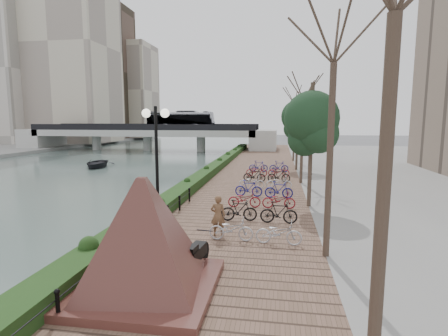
% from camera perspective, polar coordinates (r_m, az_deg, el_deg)
% --- Properties ---
extents(ground, '(220.00, 220.00, 0.00)m').
position_cam_1_polar(ground, '(12.74, -22.79, -16.38)').
color(ground, '#59595B').
rests_on(ground, ground).
extents(river_water, '(30.00, 130.00, 0.02)m').
position_cam_1_polar(river_water, '(41.13, -22.42, 0.20)').
color(river_water, '#4E615C').
rests_on(river_water, ground).
extents(promenade, '(8.00, 75.00, 0.50)m').
position_cam_1_polar(promenade, '(27.83, 3.97, -2.16)').
color(promenade, brown).
rests_on(promenade, ground).
extents(hedge, '(1.10, 56.00, 0.60)m').
position_cam_1_polar(hedge, '(30.65, -1.96, -0.17)').
color(hedge, '#1B3914').
rests_on(hedge, promenade).
extents(chain_fence, '(0.10, 14.10, 0.70)m').
position_cam_1_polar(chain_fence, '(13.48, -13.27, -10.72)').
color(chain_fence, black).
rests_on(chain_fence, promenade).
extents(granite_monument, '(5.94, 5.94, 3.11)m').
position_cam_1_polar(granite_monument, '(9.72, -13.04, -10.48)').
color(granite_monument, '#41241C').
rests_on(granite_monument, promenade).
extents(lamppost, '(1.02, 0.32, 5.08)m').
position_cam_1_polar(lamppost, '(12.90, -10.98, 3.49)').
color(lamppost, black).
rests_on(lamppost, promenade).
extents(motorcycle, '(0.77, 1.79, 1.08)m').
position_cam_1_polar(motorcycle, '(11.04, -4.51, -13.71)').
color(motorcycle, black).
rests_on(motorcycle, promenade).
extents(pedestrian, '(0.63, 0.45, 1.64)m').
position_cam_1_polar(pedestrian, '(14.02, -0.99, -7.77)').
color(pedestrian, brown).
rests_on(pedestrian, promenade).
extents(bicycle_parking, '(2.40, 19.89, 1.00)m').
position_cam_1_polar(bicycle_parking, '(22.12, 6.61, -2.91)').
color(bicycle_parking, silver).
rests_on(bicycle_parking, promenade).
extents(street_trees, '(3.20, 37.12, 6.80)m').
position_cam_1_polar(street_trees, '(22.59, 13.16, 4.10)').
color(street_trees, '#3A2922').
rests_on(street_trees, promenade).
extents(bridge, '(36.00, 10.77, 6.50)m').
position_cam_1_polar(bridge, '(58.41, -11.35, 6.06)').
color(bridge, '#AEAFA9').
rests_on(bridge, ground).
extents(boat, '(3.93, 4.88, 0.90)m').
position_cam_1_polar(boat, '(39.77, -20.05, 0.74)').
color(boat, black).
rests_on(boat, river_water).
extents(far_buildings, '(35.00, 38.00, 38.00)m').
position_cam_1_polar(far_buildings, '(90.32, -24.07, 14.25)').
color(far_buildings, beige).
rests_on(far_buildings, far_bank).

